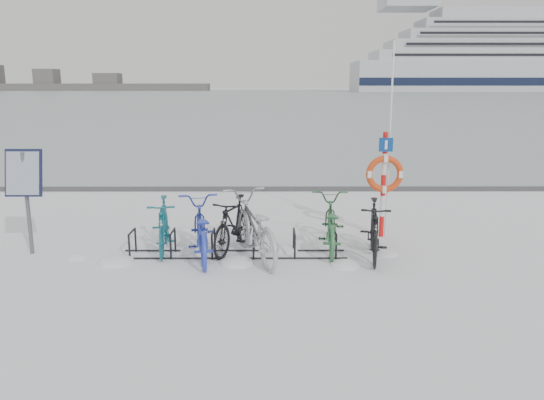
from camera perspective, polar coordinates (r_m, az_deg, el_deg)
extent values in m
plane|color=white|center=(9.54, -4.13, -5.95)|extent=(900.00, 900.00, 0.00)
cube|color=#9EAAB3|center=(164.07, -0.40, 11.27)|extent=(400.00, 298.00, 0.02)
cube|color=#3F3F42|center=(15.24, -2.64, 1.19)|extent=(400.00, 0.25, 0.10)
cylinder|color=black|center=(9.56, -15.11, -4.93)|extent=(0.04, 0.04, 0.44)
cylinder|color=black|center=(9.97, -14.47, -4.19)|extent=(0.04, 0.04, 0.44)
cylinder|color=black|center=(9.71, -14.85, -3.31)|extent=(0.04, 0.44, 0.04)
cylinder|color=black|center=(9.40, -10.85, -5.01)|extent=(0.04, 0.04, 0.44)
cylinder|color=black|center=(9.82, -10.38, -4.25)|extent=(0.04, 0.04, 0.44)
cylinder|color=black|center=(9.55, -10.66, -3.36)|extent=(0.04, 0.44, 0.04)
cylinder|color=black|center=(9.30, -6.47, -5.07)|extent=(0.04, 0.04, 0.44)
cylinder|color=black|center=(9.72, -6.19, -4.29)|extent=(0.04, 0.04, 0.44)
cylinder|color=black|center=(9.45, -6.36, -3.40)|extent=(0.04, 0.44, 0.04)
cylinder|color=black|center=(9.25, -2.01, -5.09)|extent=(0.04, 0.04, 0.44)
cylinder|color=black|center=(9.67, -1.93, -4.31)|extent=(0.04, 0.04, 0.44)
cylinder|color=black|center=(9.40, -1.98, -3.41)|extent=(0.04, 0.44, 0.04)
cylinder|color=black|center=(9.25, 2.47, -5.09)|extent=(0.04, 0.04, 0.44)
cylinder|color=black|center=(9.67, 2.35, -4.31)|extent=(0.04, 0.04, 0.44)
cylinder|color=black|center=(9.40, 2.42, -3.41)|extent=(0.04, 0.44, 0.04)
cylinder|color=black|center=(9.31, 6.91, -5.05)|extent=(0.04, 0.04, 0.44)
cylinder|color=black|center=(9.73, 6.60, -4.28)|extent=(0.04, 0.04, 0.44)
cylinder|color=black|center=(9.46, 6.79, -3.38)|extent=(0.04, 0.44, 0.04)
cylinder|color=black|center=(9.33, -4.23, -6.26)|extent=(4.00, 0.03, 0.03)
cylinder|color=black|center=(9.74, -4.05, -5.43)|extent=(4.00, 0.03, 0.03)
cylinder|color=#595B5E|center=(10.33, -24.81, -0.38)|extent=(0.07, 0.07, 1.84)
cube|color=black|center=(10.21, -25.16, 2.66)|extent=(0.63, 0.23, 0.83)
cube|color=#8C99AD|center=(10.17, -25.25, 2.62)|extent=(0.57, 0.17, 0.74)
cylinder|color=red|center=(10.85, 11.68, -2.77)|extent=(0.10, 0.10, 0.42)
cylinder|color=silver|center=(10.75, 11.78, -0.62)|extent=(0.10, 0.10, 0.42)
cylinder|color=red|center=(10.67, 11.87, 1.57)|extent=(0.10, 0.10, 0.42)
cylinder|color=silver|center=(10.60, 11.97, 3.79)|extent=(0.10, 0.10, 0.42)
cylinder|color=red|center=(10.55, 12.07, 6.04)|extent=(0.10, 0.10, 0.42)
torus|color=#C93D12|center=(10.54, 12.03, 2.75)|extent=(0.73, 0.12, 0.73)
cube|color=navy|center=(10.47, 12.16, 5.84)|extent=(0.27, 0.03, 0.27)
cylinder|color=silver|center=(10.62, 12.53, 6.16)|extent=(0.03, 0.03, 3.80)
cube|color=silver|center=(253.71, 25.65, 11.87)|extent=(145.42, 27.01, 12.46)
cube|color=black|center=(241.50, 27.00, 11.28)|extent=(145.42, 0.30, 3.12)
cube|color=black|center=(266.01, 24.34, 11.50)|extent=(145.42, 0.30, 3.12)
cube|color=silver|center=(253.95, 25.82, 13.73)|extent=(129.84, 24.93, 4.15)
cube|color=silver|center=(254.46, 26.01, 15.59)|extent=(104.91, 21.81, 4.15)
cube|color=silver|center=(255.25, 26.19, 17.45)|extent=(79.98, 18.70, 4.15)
cube|color=silver|center=(238.61, 14.34, 19.99)|extent=(20.77, 20.77, 6.23)
cube|color=black|center=(242.79, 27.24, 14.71)|extent=(114.26, 0.20, 12.46)
cube|color=#4F4F4F|center=(294.86, -24.80, 10.96)|extent=(180.00, 12.00, 3.50)
cube|color=#4F4F4F|center=(283.91, -19.23, 12.05)|extent=(20.00, 10.00, 6.00)
imported|color=#135E6C|center=(9.86, -11.61, -2.51)|extent=(0.67, 1.73, 1.01)
imported|color=#2B3DB7|center=(9.38, -7.73, -2.97)|extent=(1.07, 2.13, 1.06)
imported|color=black|center=(9.72, -4.12, -2.45)|extent=(1.05, 1.77, 1.03)
imported|color=#A5A9AC|center=(9.26, -1.97, -2.69)|extent=(1.48, 2.37, 1.18)
imported|color=#2F6A3B|center=(9.81, 6.29, -2.34)|extent=(0.83, 2.01, 1.03)
imported|color=black|center=(9.46, 10.92, -3.00)|extent=(0.74, 1.80, 1.05)
ellipsoid|color=white|center=(9.80, 12.05, -5.70)|extent=(0.46, 0.46, 0.16)
ellipsoid|color=white|center=(9.12, -3.85, -6.81)|extent=(0.59, 0.59, 0.21)
ellipsoid|color=white|center=(9.07, 7.89, -7.02)|extent=(0.51, 0.51, 0.18)
ellipsoid|color=white|center=(9.99, -20.16, -5.86)|extent=(0.39, 0.39, 0.14)
ellipsoid|color=white|center=(9.84, 1.40, -5.36)|extent=(0.54, 0.54, 0.19)
ellipsoid|color=white|center=(9.82, -8.47, -5.52)|extent=(0.48, 0.48, 0.17)
ellipsoid|color=white|center=(9.84, -0.15, -5.35)|extent=(0.37, 0.37, 0.13)
ellipsoid|color=white|center=(9.53, -16.41, -6.46)|extent=(0.62, 0.62, 0.22)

